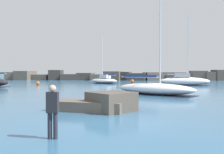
{
  "coord_description": "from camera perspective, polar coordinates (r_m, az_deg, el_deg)",
  "views": [
    {
      "loc": [
        0.61,
        -10.53,
        2.1
      ],
      "look_at": [
        -1.91,
        27.44,
        1.32
      ],
      "focal_mm": 40.0,
      "sensor_mm": 36.0,
      "label": 1
    }
  ],
  "objects": [
    {
      "name": "mooring_buoy_orange_near",
      "position": [
        48.04,
        4.65,
        -0.94
      ],
      "size": [
        0.66,
        0.66,
        0.86
      ],
      "color": "#EA5914",
      "rests_on": "ground"
    },
    {
      "name": "breakwater_jetty",
      "position": [
        63.37,
        4.59,
        0.18
      ],
      "size": [
        63.19,
        7.29,
        2.6
      ],
      "color": "brown",
      "rests_on": "ground"
    },
    {
      "name": "sailboat_moored_4",
      "position": [
        23.49,
        9.6,
        -2.62
      ],
      "size": [
        7.95,
        6.56,
        9.57
      ],
      "color": "white",
      "rests_on": "ground"
    },
    {
      "name": "sailboat_moored_0",
      "position": [
        40.36,
        16.16,
        -0.8
      ],
      "size": [
        7.8,
        2.52,
        10.92
      ],
      "color": "white",
      "rests_on": "ground"
    },
    {
      "name": "mooring_buoy_far_side",
      "position": [
        41.36,
        -16.59,
        -1.37
      ],
      "size": [
        0.6,
        0.6,
        0.8
      ],
      "color": "#EA5914",
      "rests_on": "ground"
    },
    {
      "name": "open_sea_beyond",
      "position": [
        123.25,
        3.51,
        0.2
      ],
      "size": [
        400.0,
        116.0,
        0.01
      ],
      "color": "#235175",
      "rests_on": "ground"
    },
    {
      "name": "ground_plane",
      "position": [
        10.76,
        0.46,
        -10.08
      ],
      "size": [
        600.0,
        600.0,
        0.0
      ],
      "primitive_type": "plane",
      "color": "#336084"
    },
    {
      "name": "person_on_rocks",
      "position": [
        8.07,
        -13.43,
        -7.06
      ],
      "size": [
        0.36,
        0.22,
        1.7
      ],
      "color": "#282833",
      "rests_on": "ground"
    },
    {
      "name": "sailboat_moored_1",
      "position": [
        45.5,
        -1.84,
        -0.74
      ],
      "size": [
        5.96,
        4.96,
        8.74
      ],
      "color": "white",
      "rests_on": "ground"
    },
    {
      "name": "foreground_rocks",
      "position": [
        10.49,
        9.73,
        -7.89
      ],
      "size": [
        21.08,
        9.32,
        1.37
      ],
      "color": "brown",
      "rests_on": "ground"
    }
  ]
}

